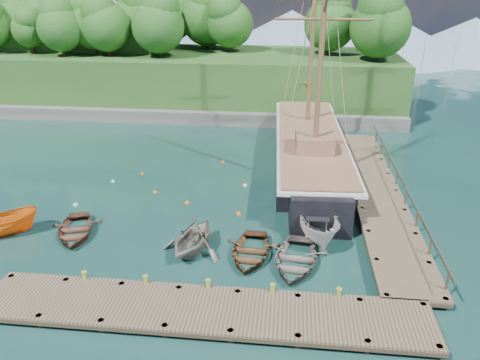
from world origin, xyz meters
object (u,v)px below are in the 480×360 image
object	(u,v)px
rowboat_1	(193,252)
rowboat_2	(250,257)
rowboat_0	(75,235)
rowboat_3	(295,265)
cabin_boat_white	(316,237)
schooner	(309,154)
motorboat_orange	(1,236)

from	to	relation	value
rowboat_1	rowboat_2	size ratio (longest dim) A/B	0.93
rowboat_0	rowboat_1	world-z (taller)	rowboat_1
rowboat_0	rowboat_3	bearing A→B (deg)	-24.85
rowboat_1	rowboat_3	distance (m)	5.63
rowboat_0	rowboat_1	size ratio (longest dim) A/B	1.05
rowboat_2	rowboat_3	world-z (taller)	rowboat_3
rowboat_3	cabin_boat_white	distance (m)	3.31
cabin_boat_white	rowboat_3	bearing A→B (deg)	-121.97
cabin_boat_white	schooner	xyz separation A→B (m)	(-0.16, 10.78, 1.16)
motorboat_orange	schooner	distance (m)	22.17
rowboat_0	schooner	size ratio (longest dim) A/B	0.15
rowboat_2	motorboat_orange	distance (m)	14.67
rowboat_2	cabin_boat_white	world-z (taller)	cabin_boat_white
rowboat_2	rowboat_3	distance (m)	2.48
rowboat_3	schooner	xyz separation A→B (m)	(1.04, 13.86, 1.16)
cabin_boat_white	schooner	distance (m)	10.84
rowboat_1	schooner	world-z (taller)	schooner
rowboat_1	motorboat_orange	bearing A→B (deg)	-167.19
rowboat_0	schooner	bearing A→B (deg)	23.99
rowboat_1	rowboat_3	world-z (taller)	rowboat_1
cabin_boat_white	schooner	bearing A→B (deg)	80.28
rowboat_1	motorboat_orange	world-z (taller)	rowboat_1
rowboat_1	schooner	size ratio (longest dim) A/B	0.14
rowboat_2	cabin_boat_white	distance (m)	4.42
rowboat_1	motorboat_orange	distance (m)	11.50
rowboat_3	schooner	size ratio (longest dim) A/B	0.16
rowboat_3	motorboat_orange	distance (m)	17.11
motorboat_orange	rowboat_1	bearing A→B (deg)	-117.93
rowboat_3	cabin_boat_white	size ratio (longest dim) A/B	0.84
rowboat_3	rowboat_0	bearing A→B (deg)	-179.87
motorboat_orange	schooner	size ratio (longest dim) A/B	0.15
rowboat_0	rowboat_2	bearing A→B (deg)	-23.65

